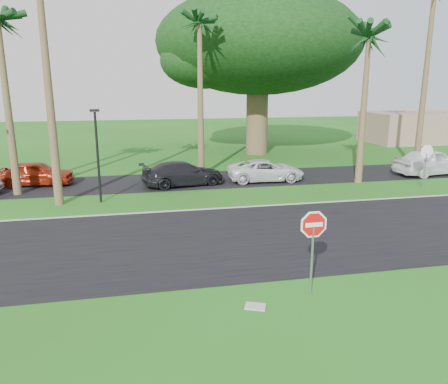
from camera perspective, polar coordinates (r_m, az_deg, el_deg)
The scene contains 16 objects.
ground at distance 15.43m, azimuth 5.11°, elevation -8.34°, with size 120.00×120.00×0.00m, color #235415.
road at distance 17.22m, azimuth 3.20°, elevation -5.84°, with size 120.00×8.00×0.02m, color black.
parking_strip at distance 27.12m, azimuth -2.49°, elevation 1.58°, with size 120.00×5.00×0.02m, color black.
curb at distance 20.96m, azimuth 0.36°, elevation -2.10°, with size 120.00×0.12×0.06m, color gray.
stop_sign_near at distance 12.34m, azimuth 11.56°, elevation -5.61°, with size 1.05×0.07×2.62m.
stop_sign_far at distance 27.35m, azimuth 24.91°, elevation 4.15°, with size 1.05×0.07×2.62m.
palm_center at distance 28.15m, azimuth -3.23°, elevation 20.77°, with size 5.00×5.00×10.50m.
palm_right_near at distance 27.18m, azimuth 18.39°, elevation 18.30°, with size 5.00×5.00×9.50m.
canopy_tree at distance 37.20m, azimuth 4.51°, elevation 18.78°, with size 16.50×16.50×13.12m.
streetlight_right at distance 22.44m, azimuth -16.21°, elevation 5.27°, with size 0.45×0.25×4.64m.
building_far at distance 48.85m, azimuth 23.86°, elevation 7.75°, with size 10.00×6.00×3.00m, color gray.
car_red at distance 27.77m, azimuth -23.30°, elevation 2.21°, with size 1.68×4.18×1.42m, color maroon.
car_dark at distance 25.66m, azimuth -5.39°, elevation 2.39°, with size 1.97×4.83×1.40m, color black.
car_minivan at distance 26.85m, azimuth 5.49°, elevation 2.79°, with size 2.14×4.65×1.29m, color silver.
car_pickup at distance 31.55m, azimuth 25.42°, elevation 3.56°, with size 2.02×5.02×1.71m, color white.
utility_slab at distance 12.15m, azimuth 4.12°, elevation -14.69°, with size 0.55×0.35×0.06m, color #A4A49C.
Camera 1 is at (-4.22, -13.64, 5.87)m, focal length 35.00 mm.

